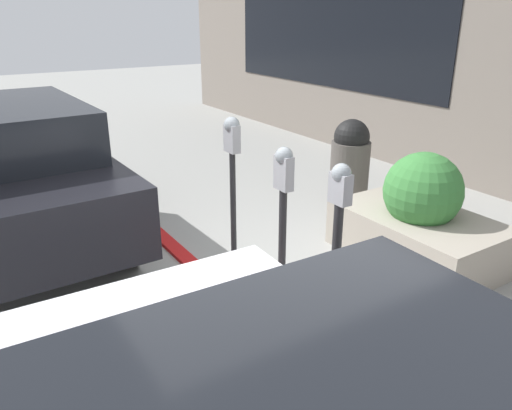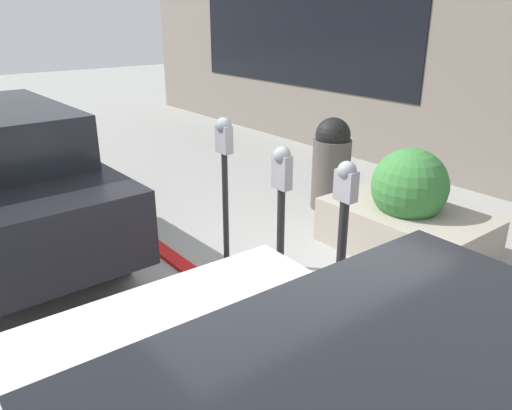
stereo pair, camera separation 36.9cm
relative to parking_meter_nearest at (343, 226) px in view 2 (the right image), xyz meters
The scene contains 7 objects.
ground_plane 1.27m from the parking_meter_nearest, 21.84° to the left, with size 40.00×40.00×0.00m, color #999993.
curb_strip 1.28m from the parking_meter_nearest, 26.74° to the left, with size 19.00×0.16×0.04m.
parking_meter_nearest is the anchor object (origin of this frame).
parking_meter_second 0.77m from the parking_meter_nearest, ahead, with size 0.18×0.15×1.39m.
parking_meter_middle 1.58m from the parking_meter_nearest, ahead, with size 0.18×0.15×1.51m.
planter_box 1.83m from the parking_meter_nearest, 70.55° to the right, with size 1.67×1.03×1.15m.
trash_bin 2.85m from the parking_meter_nearest, 44.84° to the right, with size 0.49×0.49×1.19m.
Camera 2 is at (-3.02, 2.27, 2.42)m, focal length 35.00 mm.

